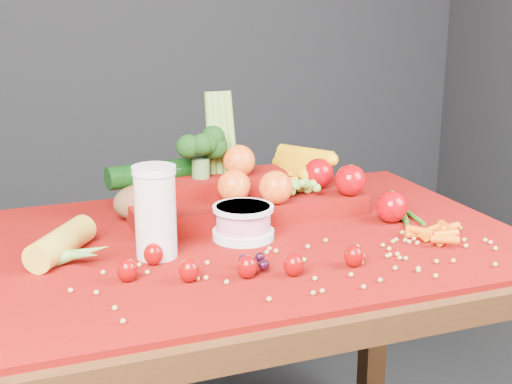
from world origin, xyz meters
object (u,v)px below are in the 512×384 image
object	(u,v)px
milk_glass	(155,209)
yogurt_bowl	(243,221)
table	(259,283)
produce_mound	(249,187)

from	to	relation	value
milk_glass	yogurt_bowl	world-z (taller)	milk_glass
table	produce_mound	bearing A→B (deg)	77.27
milk_glass	yogurt_bowl	distance (m)	0.20
table	produce_mound	xyz separation A→B (m)	(0.04, 0.16, 0.17)
yogurt_bowl	produce_mound	bearing A→B (deg)	65.86
table	yogurt_bowl	xyz separation A→B (m)	(-0.04, -0.00, 0.14)
yogurt_bowl	milk_glass	bearing A→B (deg)	-168.83
table	milk_glass	world-z (taller)	milk_glass
table	yogurt_bowl	distance (m)	0.15
table	produce_mound	world-z (taller)	produce_mound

